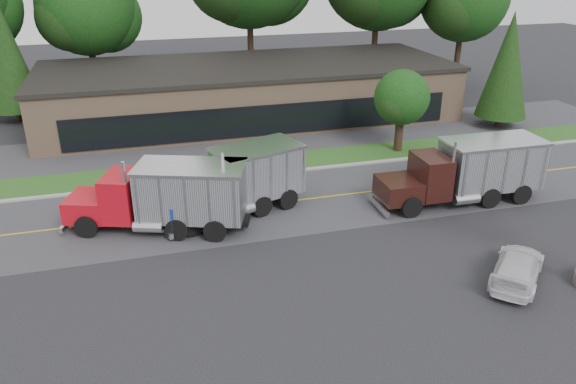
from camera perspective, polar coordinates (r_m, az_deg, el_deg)
The scene contains 16 objects.
ground at distance 23.16m, azimuth 5.04°, elevation -10.12°, with size 140.00×140.00×0.00m, color #35353A.
road at distance 30.64m, azimuth -0.87°, elevation -1.09°, with size 60.00×8.00×0.02m, color #4A4A4E.
center_line at distance 30.64m, azimuth -0.87°, elevation -1.09°, with size 60.00×0.12×0.01m, color gold.
curb at distance 34.39m, azimuth -2.69°, elevation 1.74°, with size 60.00×0.30×0.12m, color #9E9E99.
grass_verge at distance 36.02m, azimuth -3.36°, elevation 2.77°, with size 60.00×3.40×0.03m, color #25561D.
far_parking at distance 40.63m, azimuth -4.93°, elevation 5.20°, with size 60.00×7.00×0.02m, color #4A4A4E.
strip_mall at distance 46.12m, azimuth -4.04°, elevation 10.06°, with size 32.00×12.00×4.00m, color tan.
tree_far_b at distance 52.28m, azimuth -19.67°, elevation 16.94°, with size 8.61×8.11×12.29m.
tree_far_e at distance 58.32m, azimuth 17.52°, elevation 18.06°, with size 8.92×8.40×12.73m.
evergreen_left at distance 49.28m, azimuth -26.67°, elevation 12.34°, with size 4.15×4.15×9.43m.
evergreen_right at distance 45.73m, azimuth 21.37°, elevation 11.93°, with size 3.80×3.80×8.63m.
tree_verge at distance 38.31m, azimuth 11.52°, elevation 9.15°, with size 3.88×3.65×5.54m.
dump_truck_red at distance 27.74m, azimuth -12.16°, elevation -0.32°, with size 9.04×5.26×3.36m.
dump_truck_blue at distance 29.08m, azimuth -4.92°, elevation 1.29°, with size 8.11×4.76×3.36m.
dump_truck_maroon at distance 31.78m, azimuth 17.99°, elevation 2.17°, with size 9.26×2.82×3.36m.
rally_car at distance 25.35m, azimuth 22.29°, elevation -7.08°, with size 1.78×4.39×1.27m, color silver.
Camera 1 is at (-7.17, -17.86, 12.88)m, focal length 35.00 mm.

